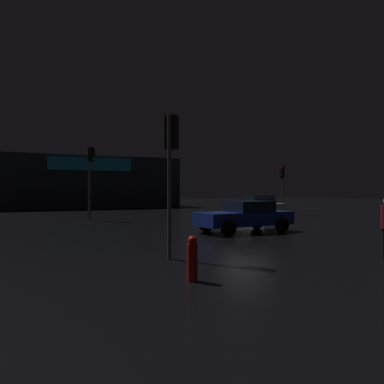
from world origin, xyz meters
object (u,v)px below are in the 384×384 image
at_px(traffic_signal_cross_left, 171,148).
at_px(fire_hydrant, 192,259).
at_px(traffic_signal_cross_right, 91,170).
at_px(car_far, 245,216).
at_px(store_building, 84,183).
at_px(car_near, 257,207).
at_px(traffic_signal_opposite, 282,177).

xyz_separation_m(traffic_signal_cross_left, fire_hydrant, (-0.53, -2.54, -2.53)).
relative_size(traffic_signal_cross_right, car_far, 1.02).
bearing_deg(car_far, store_building, 95.77).
height_order(traffic_signal_cross_left, fire_hydrant, traffic_signal_cross_left).
bearing_deg(car_near, car_far, -128.35).
distance_m(traffic_signal_cross_left, fire_hydrant, 3.62).
height_order(car_near, car_far, car_near).
bearing_deg(traffic_signal_opposite, car_far, -135.30).
xyz_separation_m(traffic_signal_opposite, fire_hydrant, (-15.02, -16.23, -2.43)).
bearing_deg(store_building, traffic_signal_opposite, -58.02).
relative_size(traffic_signal_opposite, traffic_signal_cross_right, 0.83).
relative_size(traffic_signal_opposite, car_far, 0.85).
relative_size(traffic_signal_cross_right, car_near, 1.11).
bearing_deg(store_building, car_far, -84.23).
xyz_separation_m(store_building, car_near, (7.88, -22.12, -1.93)).
height_order(traffic_signal_opposite, car_near, traffic_signal_opposite).
distance_m(store_building, fire_hydrant, 35.76).
height_order(traffic_signal_cross_right, fire_hydrant, traffic_signal_cross_right).
height_order(traffic_signal_cross_left, car_near, traffic_signal_cross_left).
height_order(traffic_signal_cross_left, traffic_signal_cross_right, traffic_signal_cross_right).
relative_size(car_near, fire_hydrant, 4.44).
bearing_deg(car_far, traffic_signal_opposite, 44.70).
distance_m(traffic_signal_opposite, traffic_signal_cross_right, 14.37).
distance_m(store_building, traffic_signal_opposite, 22.80).
bearing_deg(car_near, traffic_signal_opposite, 33.52).
height_order(traffic_signal_opposite, fire_hydrant, traffic_signal_opposite).
bearing_deg(fire_hydrant, traffic_signal_opposite, 47.22).
bearing_deg(traffic_signal_cross_left, traffic_signal_cross_right, 89.49).
relative_size(traffic_signal_opposite, traffic_signal_cross_left, 0.97).
relative_size(traffic_signal_cross_left, car_far, 0.87).
bearing_deg(fire_hydrant, traffic_signal_cross_left, 78.14).
xyz_separation_m(store_building, car_far, (2.88, -28.44, -2.00)).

